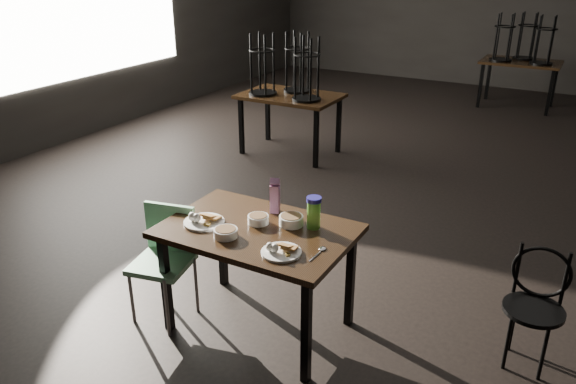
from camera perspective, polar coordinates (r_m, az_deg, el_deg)
The scene contains 13 objects.
main_table at distance 3.61m, azimuth -3.09°, elevation -4.81°, with size 1.20×0.80×0.75m.
plate_left at distance 3.66m, azimuth -8.60°, elevation -2.84°, with size 0.26×0.26×0.09m.
plate_right at distance 3.27m, azimuth -0.75°, elevation -5.93°, with size 0.24×0.24×0.08m.
bowl_near at distance 3.62m, azimuth -3.05°, elevation -2.75°, with size 0.14×0.14×0.05m.
bowl_far at distance 3.60m, azimuth 0.32°, elevation -2.87°, with size 0.16×0.16×0.06m.
bowl_big at distance 3.47m, azimuth -6.36°, elevation -4.11°, with size 0.15×0.15×0.05m.
juice_carton at distance 3.74m, azimuth -1.34°, elevation -0.45°, with size 0.08×0.08×0.24m.
water_bottle at distance 3.53m, azimuth 2.63°, elevation -2.06°, with size 0.12×0.12×0.21m.
spoon at distance 3.32m, azimuth 3.41°, elevation -5.88°, with size 0.04×0.20×0.01m.
bentwood_chair at distance 3.74m, azimuth 23.87°, elevation -9.86°, with size 0.36×0.36×0.75m.
school_chair at distance 3.93m, azimuth -12.36°, elevation -6.03°, with size 0.44×0.44×0.80m.
bg_table_left at distance 6.95m, azimuth 0.18°, elevation 10.07°, with size 1.20×0.80×1.48m.
bg_table_far at distance 9.91m, azimuth 22.64°, elevation 12.34°, with size 1.20×0.80×1.48m.
Camera 1 is at (1.12, -5.12, 2.37)m, focal length 35.00 mm.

